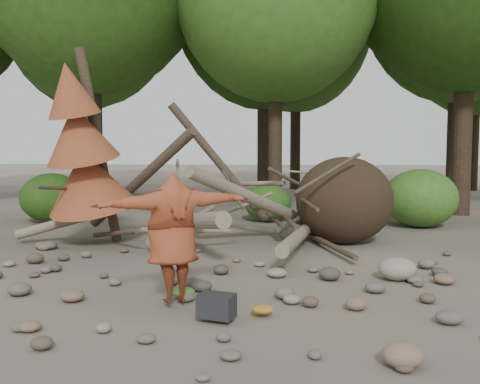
{
  "coord_description": "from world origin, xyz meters",
  "views": [
    {
      "loc": [
        1.08,
        -7.91,
        2.19
      ],
      "look_at": [
        0.42,
        1.5,
        1.4
      ],
      "focal_mm": 40.0,
      "sensor_mm": 36.0,
      "label": 1
    }
  ],
  "objects": [
    {
      "name": "ground",
      "position": [
        0.0,
        0.0,
        0.0
      ],
      "size": [
        120.0,
        120.0,
        0.0
      ],
      "primitive_type": "plane",
      "color": "#514C44",
      "rests_on": "ground"
    },
    {
      "name": "deadfall_pile",
      "position": [
        2.02,
        4.24,
        0.95
      ],
      "size": [
        8.55,
        5.24,
        3.3
      ],
      "color": "#332619",
      "rests_on": "ground"
    },
    {
      "name": "dead_conifer",
      "position": [
        -3.12,
        3.37,
        2.11
      ],
      "size": [
        2.06,
        2.16,
        4.35
      ],
      "color": "#4C3F30",
      "rests_on": "ground"
    },
    {
      "name": "bush_left",
      "position": [
        -5.5,
        7.2,
        0.72
      ],
      "size": [
        1.8,
        1.8,
        1.44
      ],
      "primitive_type": "ellipsoid",
      "color": "#285015",
      "rests_on": "ground"
    },
    {
      "name": "bush_mid",
      "position": [
        0.8,
        7.8,
        0.56
      ],
      "size": [
        1.4,
        1.4,
        1.12
      ],
      "primitive_type": "ellipsoid",
      "color": "#35651D",
      "rests_on": "ground"
    },
    {
      "name": "bush_right",
      "position": [
        5.0,
        7.0,
        0.8
      ],
      "size": [
        2.0,
        2.0,
        1.6
      ],
      "primitive_type": "ellipsoid",
      "color": "#417825",
      "rests_on": "ground"
    },
    {
      "name": "frisbee_thrower",
      "position": [
        -0.34,
        -0.81,
        0.97
      ],
      "size": [
        3.59,
        1.61,
        2.2
      ],
      "color": "brown",
      "rests_on": "ground"
    },
    {
      "name": "backpack",
      "position": [
        0.33,
        -1.38,
        0.15
      ],
      "size": [
        0.51,
        0.41,
        0.3
      ],
      "primitive_type": "cube",
      "rotation": [
        0.0,
        0.0,
        -0.3
      ],
      "color": "black",
      "rests_on": "ground"
    },
    {
      "name": "cloth_green",
      "position": [
        -0.28,
        -0.45,
        0.07
      ],
      "size": [
        0.37,
        0.31,
        0.14
      ],
      "primitive_type": "ellipsoid",
      "color": "#3C6E2C",
      "rests_on": "ground"
    },
    {
      "name": "cloth_orange",
      "position": [
        0.9,
        -1.16,
        0.05
      ],
      "size": [
        0.3,
        0.24,
        0.11
      ],
      "primitive_type": "ellipsoid",
      "color": "#AD6E1D",
      "rests_on": "ground"
    },
    {
      "name": "boulder_front_right",
      "position": [
        2.34,
        -2.64,
        0.13
      ],
      "size": [
        0.42,
        0.38,
        0.25
      ],
      "primitive_type": "ellipsoid",
      "color": "#856653",
      "rests_on": "ground"
    },
    {
      "name": "boulder_mid_right",
      "position": [
        3.07,
        0.93,
        0.19
      ],
      "size": [
        0.63,
        0.57,
        0.38
      ],
      "primitive_type": "ellipsoid",
      "color": "gray",
      "rests_on": "ground"
    }
  ]
}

